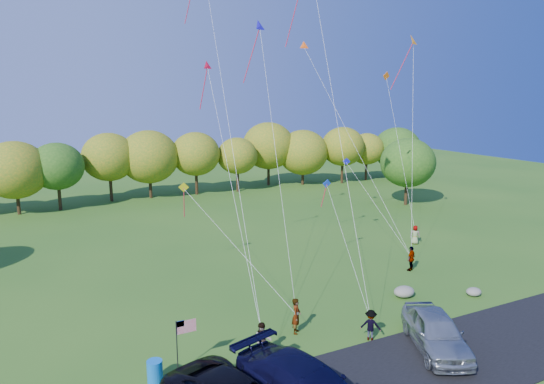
{
  "coord_description": "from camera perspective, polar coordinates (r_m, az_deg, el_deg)",
  "views": [
    {
      "loc": [
        -13.01,
        -18.52,
        11.96
      ],
      "look_at": [
        -0.72,
        6.0,
        6.5
      ],
      "focal_mm": 32.0,
      "sensor_mm": 36.0,
      "label": 1
    }
  ],
  "objects": [
    {
      "name": "boulder_far",
      "position": [
        32.49,
        22.65,
        -10.78
      ],
      "size": [
        0.96,
        0.8,
        0.5
      ],
      "primitive_type": "ellipsoid",
      "color": "slate",
      "rests_on": "ground"
    },
    {
      "name": "treeline",
      "position": [
        55.71,
        -15.53,
        3.26
      ],
      "size": [
        74.79,
        27.29,
        8.38
      ],
      "color": "#3A2615",
      "rests_on": "ground"
    },
    {
      "name": "trash_barrel",
      "position": [
        22.42,
        -13.62,
        -19.85
      ],
      "size": [
        0.66,
        0.66,
        0.99
      ],
      "primitive_type": "cylinder",
      "color": "blue",
      "rests_on": "ground"
    },
    {
      "name": "flyer_e",
      "position": [
        41.51,
        16.49,
        -4.85
      ],
      "size": [
        0.89,
        0.88,
        1.56
      ],
      "primitive_type": "imported",
      "rotation": [
        0.0,
        0.0,
        2.37
      ],
      "color": "#4C4C59",
      "rests_on": "ground"
    },
    {
      "name": "ground",
      "position": [
        25.6,
        7.81,
        -16.71
      ],
      "size": [
        140.0,
        140.0,
        0.0
      ],
      "primitive_type": "plane",
      "color": "#2B5A19",
      "rests_on": "ground"
    },
    {
      "name": "flyer_d",
      "position": [
        35.25,
        16.05,
        -7.52
      ],
      "size": [
        1.12,
        0.82,
        1.76
      ],
      "primitive_type": "imported",
      "rotation": [
        0.0,
        0.0,
        3.57
      ],
      "color": "#4C4C59",
      "rests_on": "ground"
    },
    {
      "name": "minivan_silver",
      "position": [
        25.18,
        18.72,
        -15.29
      ],
      "size": [
        4.14,
        5.69,
        1.8
      ],
      "primitive_type": "imported",
      "rotation": [
        0.0,
        0.0,
        -0.43
      ],
      "color": "#9CA2A6",
      "rests_on": "asphalt_lane"
    },
    {
      "name": "flyer_b",
      "position": [
        23.37,
        -1.12,
        -17.09
      ],
      "size": [
        1.05,
        0.98,
        1.73
      ],
      "primitive_type": "imported",
      "rotation": [
        0.0,
        0.0,
        -0.5
      ],
      "color": "#4C4C59",
      "rests_on": "ground"
    },
    {
      "name": "flyer_a",
      "position": [
        25.55,
        2.88,
        -14.33
      ],
      "size": [
        0.78,
        0.81,
        1.87
      ],
      "primitive_type": "imported",
      "rotation": [
        0.0,
        0.0,
        0.89
      ],
      "color": "#4C4C59",
      "rests_on": "ground"
    },
    {
      "name": "asphalt_lane",
      "position": [
        22.86,
        13.86,
        -20.56
      ],
      "size": [
        44.0,
        6.0,
        0.06
      ],
      "primitive_type": "cube",
      "color": "black",
      "rests_on": "ground"
    },
    {
      "name": "flag_assembly",
      "position": [
        22.21,
        -10.48,
        -16.03
      ],
      "size": [
        0.92,
        0.59,
        2.47
      ],
      "color": "black",
      "rests_on": "ground"
    },
    {
      "name": "kites_aloft",
      "position": [
        35.26,
        4.06,
        19.72
      ],
      "size": [
        19.3,
        7.68,
        16.28
      ],
      "color": "#FF1C29",
      "rests_on": "ground"
    },
    {
      "name": "boulder_near",
      "position": [
        30.93,
        15.28,
        -11.25
      ],
      "size": [
        1.33,
        1.04,
        0.66
      ],
      "primitive_type": "ellipsoid",
      "color": "#A19A8C",
      "rests_on": "ground"
    },
    {
      "name": "flyer_c",
      "position": [
        25.41,
        11.53,
        -15.09
      ],
      "size": [
        1.15,
        1.11,
        1.57
      ],
      "primitive_type": "imported",
      "rotation": [
        0.0,
        0.0,
        2.42
      ],
      "color": "#4C4C59",
      "rests_on": "ground"
    }
  ]
}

